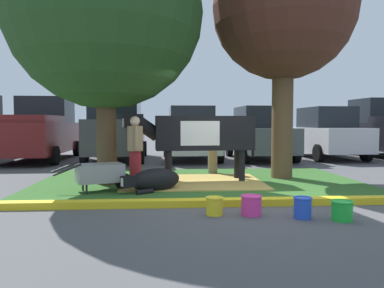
{
  "coord_description": "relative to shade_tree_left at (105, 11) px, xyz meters",
  "views": [
    {
      "loc": [
        -1.32,
        -6.99,
        1.41
      ],
      "look_at": [
        -0.68,
        2.03,
        0.9
      ],
      "focal_mm": 35.32,
      "sensor_mm": 36.0,
      "label": 1
    }
  ],
  "objects": [
    {
      "name": "bucket_yellow",
      "position": [
        2.08,
        -3.01,
        -3.75
      ],
      "size": [
        0.28,
        0.28,
        0.28
      ],
      "color": "yellow",
      "rests_on": "ground"
    },
    {
      "name": "shade_tree_left",
      "position": [
        0.0,
        0.0,
        0.0
      ],
      "size": [
        4.4,
        4.4,
        6.11
      ],
      "color": "#4C3823",
      "rests_on": "ground"
    },
    {
      "name": "cow_holstein",
      "position": [
        2.15,
        0.23,
        -2.75
      ],
      "size": [
        3.14,
        0.84,
        1.61
      ],
      "color": "black",
      "rests_on": "ground"
    },
    {
      "name": "person_handler",
      "position": [
        0.67,
        -0.33,
        -3.07
      ],
      "size": [
        0.34,
        0.52,
        1.55
      ],
      "color": "maroon",
      "rests_on": "ground"
    },
    {
      "name": "hatchback_white",
      "position": [
        2.3,
        5.74,
        -2.92
      ],
      "size": [
        2.1,
        4.44,
        2.02
      ],
      "color": "silver",
      "rests_on": "ground"
    },
    {
      "name": "ground_plane",
      "position": [
        2.65,
        -1.69,
        -3.9
      ],
      "size": [
        80.0,
        80.0,
        0.0
      ],
      "primitive_type": "plane",
      "color": "#4C4C4F"
    },
    {
      "name": "wheelbarrow",
      "position": [
        0.03,
        -0.98,
        -3.51
      ],
      "size": [
        1.59,
        1.0,
        0.63
      ],
      "color": "gray",
      "rests_on": "ground"
    },
    {
      "name": "sedan_blue",
      "position": [
        4.94,
        5.6,
        -2.92
      ],
      "size": [
        2.1,
        4.44,
        2.02
      ],
      "color": "#4C5156",
      "rests_on": "ground"
    },
    {
      "name": "bucket_pink",
      "position": [
        2.64,
        -3.07,
        -3.74
      ],
      "size": [
        0.33,
        0.33,
        0.3
      ],
      "color": "#EA3893",
      "rests_on": "ground"
    },
    {
      "name": "calf_lying",
      "position": [
        1.1,
        -1.0,
        -3.66
      ],
      "size": [
        1.28,
        0.98,
        0.48
      ],
      "color": "black",
      "rests_on": "ground"
    },
    {
      "name": "hay_bedding",
      "position": [
        1.97,
        0.04,
        -3.88
      ],
      "size": [
        3.21,
        2.41,
        0.04
      ],
      "primitive_type": "cube",
      "rotation": [
        0.0,
        0.0,
        -0.0
      ],
      "color": "tan",
      "rests_on": "ground"
    },
    {
      "name": "curb_yellow",
      "position": [
        2.14,
        -2.4,
        -3.84
      ],
      "size": [
        8.77,
        0.24,
        0.12
      ],
      "primitive_type": "cube",
      "color": "yellow",
      "rests_on": "ground"
    },
    {
      "name": "sedan_silver",
      "position": [
        7.7,
        5.94,
        -2.92
      ],
      "size": [
        2.1,
        4.44,
        2.02
      ],
      "color": "silver",
      "rests_on": "ground"
    },
    {
      "name": "bucket_blue",
      "position": [
        3.35,
        -3.31,
        -3.73
      ],
      "size": [
        0.28,
        0.28,
        0.32
      ],
      "color": "blue",
      "rests_on": "ground"
    },
    {
      "name": "bucket_green",
      "position": [
        3.87,
        -3.48,
        -3.75
      ],
      "size": [
        0.32,
        0.32,
        0.29
      ],
      "color": "green",
      "rests_on": "ground"
    },
    {
      "name": "shade_tree_right",
      "position": [
        4.28,
        0.66,
        0.31
      ],
      "size": [
        3.55,
        3.55,
        6.03
      ],
      "color": "brown",
      "rests_on": "ground"
    },
    {
      "name": "suv_dark_grey",
      "position": [
        -0.49,
        5.73,
        -2.63
      ],
      "size": [
        2.2,
        4.64,
        2.52
      ],
      "color": "#3D3D42",
      "rests_on": "ground"
    },
    {
      "name": "grass_island",
      "position": [
        2.14,
        0.16,
        -3.89
      ],
      "size": [
        7.57,
        4.81,
        0.02
      ],
      "primitive_type": "cube",
      "color": "#2D5B23",
      "rests_on": "ground"
    },
    {
      "name": "person_visitor_near",
      "position": [
        2.64,
        1.66,
        -3.08
      ],
      "size": [
        0.51,
        0.34,
        1.54
      ],
      "color": "#9E7F5B",
      "rests_on": "ground"
    },
    {
      "name": "pickup_truck_maroon",
      "position": [
        -3.39,
        5.93,
        -2.79
      ],
      "size": [
        2.31,
        5.44,
        2.42
      ],
      "color": "maroon",
      "rests_on": "ground"
    }
  ]
}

